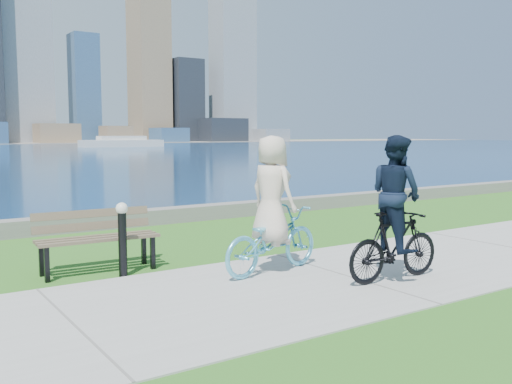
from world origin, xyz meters
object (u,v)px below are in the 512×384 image
Objects in this scene: park_bench at (96,234)px; cyclist_woman at (272,222)px; cyclist_man at (395,220)px; bollard_lamp at (122,234)px.

cyclist_woman reaches higher than park_bench.
cyclist_woman is 1.81m from cyclist_man.
cyclist_woman reaches higher than bollard_lamp.
cyclist_woman is (2.17, -1.61, 0.22)m from park_bench.
bollard_lamp is at bearing 54.88° from cyclist_man.
park_bench is at bearing 43.05° from cyclist_woman.
cyclist_woman is at bearing -28.20° from bollard_lamp.
cyclist_woman is at bearing -33.76° from park_bench.
bollard_lamp is at bearing 51.39° from cyclist_woman.
bollard_lamp is 0.54× the size of cyclist_man.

